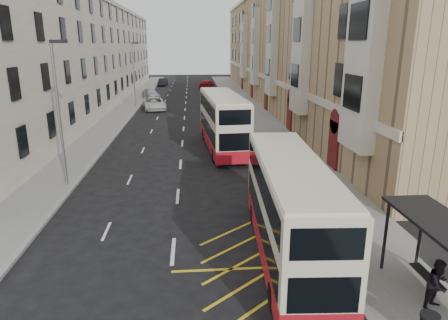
{
  "coord_description": "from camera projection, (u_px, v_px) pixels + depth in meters",
  "views": [
    {
      "loc": [
        0.88,
        -10.32,
        7.91
      ],
      "look_at": [
        2.34,
        7.81,
        2.62
      ],
      "focal_mm": 32.0,
      "sensor_mm": 36.0,
      "label": 1
    }
  ],
  "objects": [
    {
      "name": "road_markings",
      "position": [
        186.0,
        104.0,
        55.09
      ],
      "size": [
        10.0,
        110.0,
        0.01
      ],
      "primitive_type": null,
      "color": "silver",
      "rests_on": "ground"
    },
    {
      "name": "car_dark",
      "position": [
        163.0,
        82.0,
        78.61
      ],
      "size": [
        1.89,
        4.46,
        1.43
      ],
      "primitive_type": "imported",
      "rotation": [
        0.0,
        0.0,
        -0.09
      ],
      "color": "black",
      "rests_on": "ground"
    },
    {
      "name": "car_red",
      "position": [
        207.0,
        84.0,
        73.48
      ],
      "size": [
        3.38,
        5.86,
        1.6
      ],
      "primitive_type": "imported",
      "rotation": [
        0.0,
        0.0,
        2.92
      ],
      "color": "#9F1011",
      "rests_on": "ground"
    },
    {
      "name": "pedestrian_mid",
      "position": [
        438.0,
        284.0,
        12.01
      ],
      "size": [
        0.98,
        0.91,
        1.61
      ],
      "primitive_type": "imported",
      "rotation": [
        0.0,
        0.0,
        0.49
      ],
      "color": "black",
      "rests_on": "pavement_right"
    },
    {
      "name": "pedestrian_far",
      "position": [
        348.0,
        232.0,
        15.32
      ],
      "size": [
        1.06,
        0.78,
        1.66
      ],
      "primitive_type": "imported",
      "rotation": [
        0.0,
        0.0,
        2.71
      ],
      "color": "black",
      "rests_on": "pavement_right"
    },
    {
      "name": "terrace_right",
      "position": [
        293.0,
        47.0,
        54.49
      ],
      "size": [
        10.75,
        79.0,
        15.25
      ],
      "color": "tan",
      "rests_on": "ground"
    },
    {
      "name": "guard_railing",
      "position": [
        315.0,
        209.0,
        17.76
      ],
      "size": [
        0.06,
        6.56,
        1.01
      ],
      "color": "red",
      "rests_on": "pavement_right"
    },
    {
      "name": "double_decker_front",
      "position": [
        289.0,
        209.0,
        14.87
      ],
      "size": [
        2.77,
        9.88,
        3.9
      ],
      "rotation": [
        0.0,
        0.0,
        -0.05
      ],
      "color": "beige",
      "rests_on": "ground"
    },
    {
      "name": "street_lamp_far",
      "position": [
        134.0,
        71.0,
        50.43
      ],
      "size": [
        0.93,
        0.18,
        8.0
      ],
      "color": "gray",
      "rests_on": "pavement_left"
    },
    {
      "name": "white_van",
      "position": [
        154.0,
        104.0,
        49.82
      ],
      "size": [
        3.55,
        5.93,
        1.54
      ],
      "primitive_type": "imported",
      "rotation": [
        0.0,
        0.0,
        0.19
      ],
      "color": "silver",
      "rests_on": "ground"
    },
    {
      "name": "car_silver",
      "position": [
        151.0,
        94.0,
        59.29
      ],
      "size": [
        3.47,
        5.04,
        1.59
      ],
      "primitive_type": "imported",
      "rotation": [
        0.0,
        0.0,
        0.38
      ],
      "color": "#ABAEB3",
      "rests_on": "ground"
    },
    {
      "name": "ground",
      "position": [
        167.0,
        317.0,
        12.02
      ],
      "size": [
        200.0,
        200.0,
        0.0
      ],
      "primitive_type": "plane",
      "color": "black",
      "rests_on": "ground"
    },
    {
      "name": "kerb_left",
      "position": [
        124.0,
        125.0,
        40.25
      ],
      "size": [
        0.25,
        120.0,
        0.15
      ],
      "primitive_type": "cube",
      "color": "gray",
      "rests_on": "ground"
    },
    {
      "name": "street_lamp_near",
      "position": [
        59.0,
        107.0,
        21.72
      ],
      "size": [
        0.93,
        0.18,
        8.0
      ],
      "color": "gray",
      "rests_on": "pavement_left"
    },
    {
      "name": "terrace_left",
      "position": [
        82.0,
        55.0,
        52.71
      ],
      "size": [
        9.18,
        79.0,
        13.25
      ],
      "color": "silver",
      "rests_on": "ground"
    },
    {
      "name": "double_decker_rear",
      "position": [
        223.0,
        122.0,
        30.66
      ],
      "size": [
        3.21,
        10.88,
        4.28
      ],
      "rotation": [
        0.0,
        0.0,
        0.07
      ],
      "color": "beige",
      "rests_on": "ground"
    },
    {
      "name": "kerb_right",
      "position": [
        242.0,
        123.0,
        41.17
      ],
      "size": [
        0.25,
        120.0,
        0.15
      ],
      "primitive_type": "cube",
      "color": "gray",
      "rests_on": "ground"
    },
    {
      "name": "pavement_left",
      "position": [
        109.0,
        125.0,
        40.13
      ],
      "size": [
        3.0,
        120.0,
        0.15
      ],
      "primitive_type": "cube",
      "color": "slate",
      "rests_on": "ground"
    },
    {
      "name": "pavement_right",
      "position": [
        261.0,
        123.0,
        41.32
      ],
      "size": [
        4.0,
        120.0,
        0.15
      ],
      "primitive_type": "cube",
      "color": "slate",
      "rests_on": "ground"
    }
  ]
}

